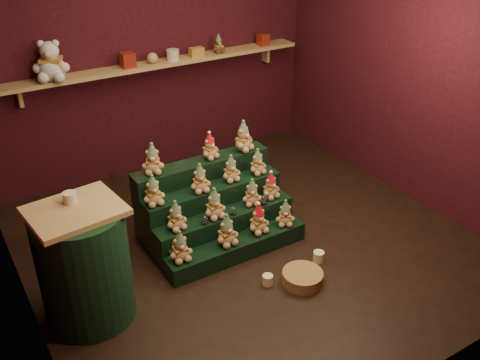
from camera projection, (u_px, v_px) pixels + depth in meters
ground at (248, 242)px, 5.19m from camera, size 4.00×4.00×0.00m
back_wall at (151, 51)px, 6.04m from camera, size 4.00×0.10×2.80m
front_wall at (446, 219)px, 2.99m from camera, size 4.00×0.10×2.80m
right_wall at (417, 69)px, 5.46m from camera, size 0.10×4.00×2.80m
back_shelf at (158, 64)px, 5.96m from camera, size 3.60×0.26×0.24m
riser_tier_front at (237, 248)px, 4.95m from camera, size 1.40×0.22×0.18m
riser_tier_midfront at (225, 229)px, 5.07m from camera, size 1.40×0.22×0.36m
riser_tier_midback at (214, 211)px, 5.19m from camera, size 1.40×0.22×0.54m
riser_tier_back at (203, 193)px, 5.31m from camera, size 1.40×0.22×0.72m
teddy_0 at (180, 246)px, 4.58m from camera, size 0.22×0.20×0.29m
teddy_1 at (227, 230)px, 4.79m from camera, size 0.23×0.21×0.30m
teddy_2 at (258, 218)px, 4.96m from camera, size 0.22×0.20×0.29m
teddy_3 at (285, 213)px, 5.08m from camera, size 0.24×0.23×0.26m
teddy_4 at (176, 216)px, 4.69m from camera, size 0.22×0.20×0.27m
teddy_5 at (214, 203)px, 4.85m from camera, size 0.22×0.20×0.29m
teddy_6 at (252, 192)px, 5.06m from camera, size 0.24×0.23×0.26m
teddy_7 at (271, 185)px, 5.17m from camera, size 0.21×0.19×0.27m
teddy_8 at (153, 190)px, 4.71m from camera, size 0.20×0.18×0.28m
teddy_9 at (200, 178)px, 4.91m from camera, size 0.21×0.20×0.27m
teddy_10 at (231, 168)px, 5.10m from camera, size 0.19×0.17×0.26m
teddy_11 at (257, 162)px, 5.23m from camera, size 0.20×0.18×0.26m
teddy_12 at (153, 159)px, 4.85m from camera, size 0.27×0.26×0.29m
teddy_13 at (210, 146)px, 5.12m from camera, size 0.22×0.21×0.26m
teddy_14 at (243, 136)px, 5.27m from camera, size 0.27×0.26×0.30m
snow_globe_a at (205, 220)px, 4.80m from camera, size 0.06×0.06×0.08m
snow_globe_b at (233, 211)px, 4.94m from camera, size 0.06×0.06×0.08m
snow_globe_c at (264, 200)px, 5.10m from camera, size 0.07×0.07×0.09m
side_table at (84, 265)px, 4.08m from camera, size 0.71×0.70×1.00m
table_ornament at (70, 197)px, 3.89m from camera, size 0.10×0.10×0.08m
mini_christmas_tree at (175, 257)px, 4.70m from camera, size 0.20×0.20×0.34m
mug_left at (268, 280)px, 4.62m from camera, size 0.09×0.09×0.09m
mug_right at (319, 257)px, 4.90m from camera, size 0.10×0.10×0.10m
wicker_basket at (303, 278)px, 4.63m from camera, size 0.45×0.45×0.11m
white_bear at (50, 55)px, 5.27m from camera, size 0.47×0.45×0.51m
brown_bear at (218, 44)px, 6.22m from camera, size 0.16×0.14×0.21m
gift_tin_red_a at (128, 60)px, 5.73m from camera, size 0.14×0.14×0.16m
gift_tin_cream at (173, 55)px, 5.98m from camera, size 0.14×0.14×0.12m
gift_tin_red_b at (263, 40)px, 6.54m from camera, size 0.12×0.12×0.14m
shelf_plush_ball at (152, 58)px, 5.87m from camera, size 0.12×0.12×0.12m
scarf_gift_box at (196, 52)px, 6.13m from camera, size 0.16×0.10×0.10m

